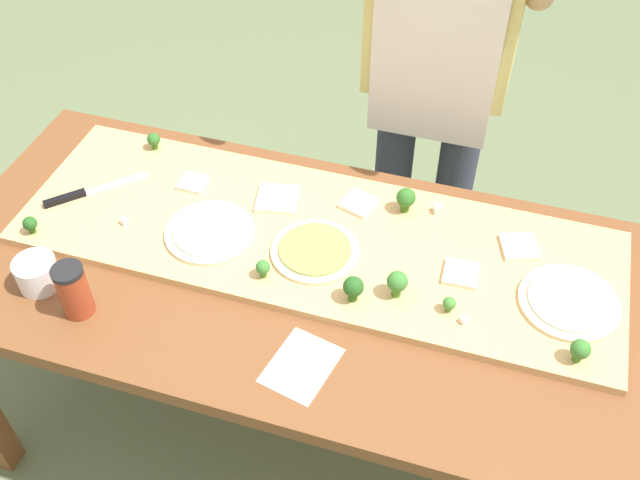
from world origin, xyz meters
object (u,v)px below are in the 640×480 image
at_px(broccoli_floret_front_mid, 263,268).
at_px(flour_cup, 38,275).
at_px(broccoli_floret_front_right, 30,224).
at_px(broccoli_floret_back_right, 154,140).
at_px(broccoli_floret_back_mid, 397,282).
at_px(recipe_note, 301,365).
at_px(pizza_whole_white_garlic, 210,232).
at_px(pizza_slice_far_left, 520,247).
at_px(cheese_crumble_c, 124,222).
at_px(broccoli_floret_back_left, 353,287).
at_px(prep_table, 288,293).
at_px(cheese_crumble_a, 464,320).
at_px(pizza_whole_pesto_green, 315,251).
at_px(cook_center, 439,57).
at_px(broccoli_floret_front_left, 406,198).
at_px(pizza_whole_cheese_artichoke, 569,302).
at_px(sauce_jar, 74,290).
at_px(cheese_crumble_b, 438,209).
at_px(pizza_slice_near_left, 359,203).
at_px(broccoli_floret_center_right, 449,304).
at_px(pizza_slice_center, 277,199).
at_px(pizza_slice_far_right, 461,274).
at_px(chefs_knife, 82,194).
at_px(broccoli_floret_center_left, 580,350).
at_px(pizza_slice_near_right, 193,183).

height_order(broccoli_floret_front_mid, flour_cup, flour_cup).
height_order(broccoli_floret_front_right, flour_cup, flour_cup).
height_order(broccoli_floret_back_right, broccoli_floret_back_mid, broccoli_floret_back_mid).
height_order(flour_cup, recipe_note, flour_cup).
height_order(pizza_whole_white_garlic, pizza_slice_far_left, pizza_whole_white_garlic).
height_order(cheese_crumble_c, recipe_note, cheese_crumble_c).
bearing_deg(cheese_crumble_c, broccoli_floret_back_left, -5.98).
xyz_separation_m(prep_table, pizza_whole_white_garlic, (-0.22, 0.03, 0.13)).
bearing_deg(prep_table, cheese_crumble_a, -7.71).
distance_m(pizza_slice_far_left, recipe_note, 0.63).
distance_m(pizza_slice_far_left, flour_cup, 1.16).
xyz_separation_m(pizza_slice_far_left, broccoli_floret_back_right, (-1.03, 0.09, 0.02)).
bearing_deg(pizza_whole_pesto_green, pizza_whole_white_garlic, -176.75).
bearing_deg(cheese_crumble_c, pizza_whole_pesto_green, 5.74).
bearing_deg(cook_center, broccoli_floret_front_left, -88.07).
height_order(pizza_whole_cheese_artichoke, broccoli_floret_front_right, broccoli_floret_front_right).
xyz_separation_m(broccoli_floret_back_left, sauce_jar, (-0.60, -0.20, 0.01)).
bearing_deg(sauce_jar, cheese_crumble_b, 37.00).
bearing_deg(broccoli_floret_front_mid, pizza_slice_near_left, 63.94).
height_order(broccoli_floret_back_mid, sauce_jar, sauce_jar).
xyz_separation_m(pizza_whole_white_garlic, broccoli_floret_center_right, (0.62, -0.07, 0.02)).
bearing_deg(pizza_slice_center, prep_table, -64.24).
distance_m(pizza_slice_center, broccoli_floret_back_mid, 0.44).
xyz_separation_m(pizza_whole_cheese_artichoke, broccoli_floret_back_right, (-1.16, 0.24, 0.02)).
bearing_deg(pizza_whole_cheese_artichoke, pizza_whole_white_garlic, -177.70).
relative_size(broccoli_floret_front_left, cheese_crumble_a, 4.47).
xyz_separation_m(pizza_whole_cheese_artichoke, broccoli_floret_front_mid, (-0.70, -0.13, 0.02)).
relative_size(pizza_slice_far_right, broccoli_floret_back_left, 1.20).
height_order(pizza_whole_pesto_green, cheese_crumble_c, same).
bearing_deg(sauce_jar, broccoli_floret_center_right, 16.01).
distance_m(pizza_slice_far_right, broccoli_floret_front_left, 0.26).
distance_m(broccoli_floret_back_right, sauce_jar, 0.58).
height_order(chefs_knife, broccoli_floret_back_mid, broccoli_floret_back_mid).
xyz_separation_m(broccoli_floret_center_right, sauce_jar, (-0.81, -0.23, 0.02)).
relative_size(pizza_whole_pesto_green, broccoli_floret_center_right, 5.24).
xyz_separation_m(broccoli_floret_center_right, cook_center, (-0.18, 0.72, 0.18)).
bearing_deg(broccoli_floret_back_right, broccoli_floret_center_right, -20.56).
xyz_separation_m(prep_table, broccoli_floret_center_left, (0.69, -0.09, 0.15)).
distance_m(pizza_whole_white_garlic, pizza_slice_near_left, 0.39).
distance_m(broccoli_floret_front_mid, sauce_jar, 0.43).
height_order(prep_table, cheese_crumble_a, cheese_crumble_a).
distance_m(pizza_whole_white_garlic, sauce_jar, 0.36).
distance_m(pizza_slice_near_left, broccoli_floret_front_right, 0.83).
relative_size(broccoli_floret_center_right, broccoli_floret_back_mid, 0.58).
relative_size(pizza_slice_near_right, broccoli_floret_back_left, 1.03).
relative_size(broccoli_floret_front_left, cook_center, 0.04).
bearing_deg(chefs_knife, pizza_whole_white_garlic, -4.81).
relative_size(pizza_whole_white_garlic, broccoli_floret_center_right, 5.48).
distance_m(pizza_whole_cheese_artichoke, pizza_slice_near_right, 1.00).
distance_m(chefs_knife, broccoli_floret_center_right, 1.00).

